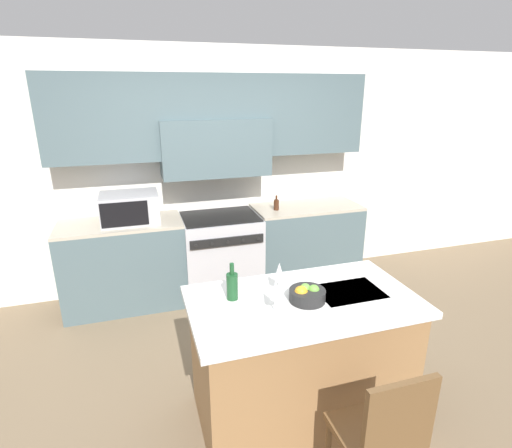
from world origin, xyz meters
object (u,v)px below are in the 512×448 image
at_px(wine_glass_near, 275,291).
at_px(oil_bottle_on_counter, 276,204).
at_px(fruit_bowl, 307,294).
at_px(island_chair, 383,434).
at_px(range_stove, 221,254).
at_px(wine_bottle, 232,286).
at_px(wine_glass_far, 279,272).
at_px(microwave, 130,208).

height_order(wine_glass_near, oil_bottle_on_counter, wine_glass_near).
bearing_deg(fruit_bowl, island_chair, -79.97).
distance_m(range_stove, wine_bottle, 1.96).
distance_m(wine_bottle, wine_glass_far, 0.33).
xyz_separation_m(island_chair, wine_bottle, (-0.59, 0.91, 0.51)).
bearing_deg(wine_glass_near, range_stove, 87.22).
xyz_separation_m(wine_bottle, wine_glass_far, (0.33, 0.01, 0.05)).
xyz_separation_m(range_stove, oil_bottle_on_counter, (0.65, -0.03, 0.54)).
distance_m(fruit_bowl, oil_bottle_on_counter, 2.04).
xyz_separation_m(microwave, wine_glass_near, (0.83, -2.09, -0.01)).
relative_size(wine_glass_near, wine_glass_far, 1.00).
bearing_deg(wine_glass_near, wine_bottle, 133.04).
bearing_deg(wine_glass_far, oil_bottle_on_counter, 70.58).
bearing_deg(range_stove, fruit_bowl, -86.00).
relative_size(wine_bottle, fruit_bowl, 1.07).
relative_size(range_stove, oil_bottle_on_counter, 5.38).
distance_m(microwave, island_chair, 3.07).
xyz_separation_m(microwave, wine_glass_far, (0.95, -1.85, -0.01)).
bearing_deg(range_stove, wine_bottle, -99.73).
relative_size(range_stove, fruit_bowl, 3.88).
xyz_separation_m(range_stove, wine_glass_near, (-0.10, -2.08, 0.62)).
xyz_separation_m(wine_bottle, oil_bottle_on_counter, (0.97, 1.81, -0.03)).
height_order(range_stove, wine_glass_far, wine_glass_far).
relative_size(range_stove, wine_glass_near, 4.40).
xyz_separation_m(microwave, island_chair, (1.21, -2.77, -0.57)).
xyz_separation_m(microwave, oil_bottle_on_counter, (1.58, -0.05, -0.09)).
xyz_separation_m(wine_glass_near, oil_bottle_on_counter, (0.75, 2.04, -0.08)).
relative_size(microwave, wine_glass_near, 2.74).
xyz_separation_m(wine_glass_far, fruit_bowl, (0.13, -0.18, -0.10)).
relative_size(wine_glass_near, oil_bottle_on_counter, 1.22).
xyz_separation_m(microwave, fruit_bowl, (1.07, -2.03, -0.10)).
height_order(range_stove, oil_bottle_on_counter, oil_bottle_on_counter).
relative_size(island_chair, wine_glass_far, 4.48).
xyz_separation_m(wine_bottle, wine_glass_near, (0.22, -0.23, 0.05)).
bearing_deg(range_stove, island_chair, -84.36).
xyz_separation_m(microwave, wine_bottle, (0.62, -1.86, -0.05)).
distance_m(island_chair, fruit_bowl, 0.88).
height_order(island_chair, fruit_bowl, fruit_bowl).
relative_size(wine_glass_far, fruit_bowl, 0.88).
xyz_separation_m(range_stove, island_chair, (0.27, -2.75, 0.06)).
bearing_deg(oil_bottle_on_counter, wine_glass_near, -110.14).
xyz_separation_m(island_chair, wine_glass_near, (-0.37, 0.68, 0.56)).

